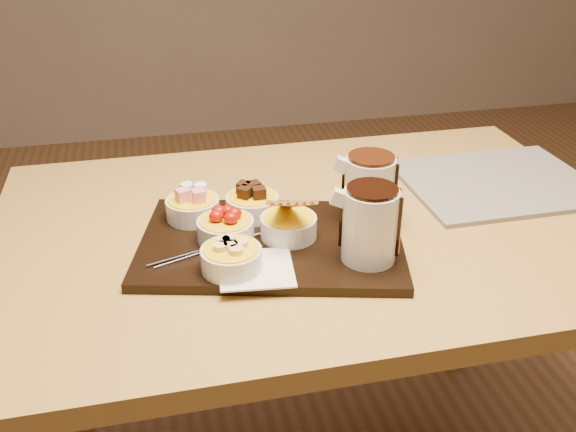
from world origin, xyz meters
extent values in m
cube|color=#B58F43|center=(0.00, 0.00, 0.73)|extent=(1.20, 0.80, 0.04)
cylinder|color=#B58F43|center=(-0.54, 0.34, 0.35)|extent=(0.06, 0.06, 0.71)
cylinder|color=#B58F43|center=(0.54, 0.34, 0.35)|extent=(0.06, 0.06, 0.71)
cube|color=black|center=(-0.09, -0.07, 0.76)|extent=(0.52, 0.40, 0.02)
cube|color=white|center=(-0.14, -0.17, 0.77)|extent=(0.13, 0.13, 0.00)
cylinder|color=silver|center=(-0.22, 0.03, 0.79)|extent=(0.10, 0.10, 0.04)
cylinder|color=silver|center=(-0.11, 0.02, 0.79)|extent=(0.10, 0.10, 0.04)
cylinder|color=silver|center=(-0.17, -0.06, 0.79)|extent=(0.10, 0.10, 0.04)
cylinder|color=silver|center=(-0.06, -0.07, 0.79)|extent=(0.10, 0.10, 0.04)
cylinder|color=silver|center=(-0.18, -0.16, 0.79)|extent=(0.10, 0.10, 0.04)
cylinder|color=silver|center=(0.05, -0.17, 0.83)|extent=(0.11, 0.11, 0.13)
cylinder|color=silver|center=(0.09, -0.05, 0.83)|extent=(0.11, 0.11, 0.13)
cube|color=beige|center=(0.43, 0.07, 0.76)|extent=(0.39, 0.31, 0.01)
camera|label=1|loc=(-0.28, -1.04, 1.34)|focal=40.00mm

